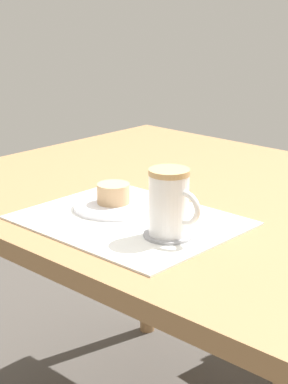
# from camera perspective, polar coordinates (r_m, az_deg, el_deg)

# --- Properties ---
(dining_table) EXTENTS (1.11, 0.92, 0.71)m
(dining_table) POSITION_cam_1_polar(r_m,az_deg,el_deg) (1.45, 4.06, -2.57)
(dining_table) COLOR #997047
(dining_table) RESTS_ON ground_plane
(placemat) EXTENTS (0.40, 0.32, 0.00)m
(placemat) POSITION_cam_1_polar(r_m,az_deg,el_deg) (1.23, -1.27, -2.54)
(placemat) COLOR white
(placemat) RESTS_ON dining_table
(pastry_plate) EXTENTS (0.16, 0.16, 0.01)m
(pastry_plate) POSITION_cam_1_polar(r_m,az_deg,el_deg) (1.29, -2.71, -1.20)
(pastry_plate) COLOR white
(pastry_plate) RESTS_ON placemat
(pastry) EXTENTS (0.07, 0.07, 0.04)m
(pastry) POSITION_cam_1_polar(r_m,az_deg,el_deg) (1.28, -2.73, -0.12)
(pastry) COLOR tan
(pastry) RESTS_ON pastry_plate
(coffee_coaster) EXTENTS (0.09, 0.09, 0.00)m
(coffee_coaster) POSITION_cam_1_polar(r_m,az_deg,el_deg) (1.15, 2.19, -3.81)
(coffee_coaster) COLOR #99999E
(coffee_coaster) RESTS_ON placemat
(coffee_mug) EXTENTS (0.11, 0.07, 0.12)m
(coffee_mug) POSITION_cam_1_polar(r_m,az_deg,el_deg) (1.13, 2.32, -0.90)
(coffee_mug) COLOR white
(coffee_mug) RESTS_ON coffee_coaster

